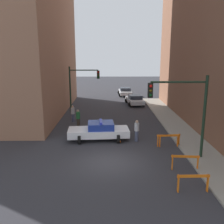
% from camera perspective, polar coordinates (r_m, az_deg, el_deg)
% --- Properties ---
extents(ground_plane, '(120.00, 120.00, 0.00)m').
position_cam_1_polar(ground_plane, '(15.82, -0.64, -11.39)').
color(ground_plane, '#2D2D33').
extents(sidewalk_right, '(2.40, 44.00, 0.12)m').
position_cam_1_polar(sidewalk_right, '(16.97, 21.17, -10.35)').
color(sidewalk_right, gray).
rests_on(sidewalk_right, ground_plane).
extents(traffic_light_near, '(3.64, 0.35, 5.20)m').
position_cam_1_polar(traffic_light_near, '(15.94, 16.59, 1.60)').
color(traffic_light_near, black).
rests_on(traffic_light_near, sidewalk_right).
extents(traffic_light_far, '(3.44, 0.35, 5.20)m').
position_cam_1_polar(traffic_light_far, '(28.51, -7.39, 6.65)').
color(traffic_light_far, black).
rests_on(traffic_light_far, ground_plane).
extents(police_car, '(4.81, 2.57, 1.52)m').
position_cam_1_polar(police_car, '(19.52, -2.96, -4.29)').
color(police_car, white).
rests_on(police_car, ground_plane).
extents(parked_car_near, '(2.56, 4.46, 1.31)m').
position_cam_1_polar(parked_car_near, '(33.06, 5.27, 2.82)').
color(parked_car_near, silver).
rests_on(parked_car_near, ground_plane).
extents(parked_car_mid, '(2.36, 4.35, 1.31)m').
position_cam_1_polar(parked_car_mid, '(40.24, 3.03, 4.71)').
color(parked_car_mid, silver).
rests_on(parked_car_mid, ground_plane).
extents(pedestrian_crossing, '(0.50, 0.50, 1.66)m').
position_cam_1_polar(pedestrian_crossing, '(22.92, -7.74, -1.40)').
color(pedestrian_crossing, '#382D23').
rests_on(pedestrian_crossing, ground_plane).
extents(pedestrian_corner, '(0.51, 0.51, 1.66)m').
position_cam_1_polar(pedestrian_corner, '(24.79, -8.95, -0.33)').
color(pedestrian_corner, '#474C66').
rests_on(pedestrian_corner, ground_plane).
extents(pedestrian_sidewalk, '(0.47, 0.47, 1.66)m').
position_cam_1_polar(pedestrian_sidewalk, '(19.23, 5.67, -4.18)').
color(pedestrian_sidewalk, '#474C66').
rests_on(pedestrian_sidewalk, ground_plane).
extents(barrier_front, '(1.60, 0.18, 0.90)m').
position_cam_1_polar(barrier_front, '(13.10, 18.08, -14.59)').
color(barrier_front, orange).
rests_on(barrier_front, ground_plane).
extents(barrier_mid, '(1.60, 0.29, 0.90)m').
position_cam_1_polar(barrier_mid, '(15.20, 16.39, -10.48)').
color(barrier_mid, orange).
rests_on(barrier_mid, ground_plane).
extents(barrier_back, '(1.59, 0.34, 0.90)m').
position_cam_1_polar(barrier_back, '(18.61, 13.02, -5.86)').
color(barrier_back, orange).
rests_on(barrier_back, ground_plane).
extents(barrier_corner, '(1.60, 0.19, 0.90)m').
position_cam_1_polar(barrier_corner, '(18.56, 12.65, -5.89)').
color(barrier_corner, orange).
rests_on(barrier_corner, ground_plane).
extents(traffic_cone, '(0.36, 0.36, 0.66)m').
position_cam_1_polar(traffic_cone, '(19.00, 1.60, -6.07)').
color(traffic_cone, black).
rests_on(traffic_cone, ground_plane).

